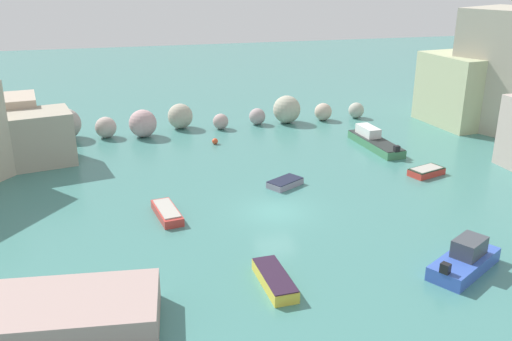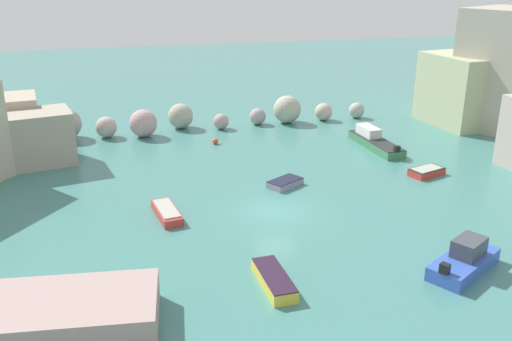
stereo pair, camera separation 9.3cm
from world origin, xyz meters
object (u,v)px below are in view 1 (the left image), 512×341
stone_dock (49,316)px  moored_boat_0 (426,171)px  moored_boat_3 (167,212)px  moored_boat_4 (275,280)px  moored_boat_5 (465,260)px  channel_buoy (215,141)px  moored_boat_1 (374,141)px  moored_boat_2 (285,183)px

stone_dock → moored_boat_0: (25.46, 12.86, -0.46)m
moored_boat_3 → moored_boat_4: moored_boat_4 is taller
moored_boat_3 → moored_boat_5: (14.09, -10.26, 0.29)m
channel_buoy → moored_boat_1: size_ratio=0.08×
moored_boat_0 → moored_boat_5: moored_boat_5 is taller
moored_boat_1 → moored_boat_0: bearing=-178.1°
moored_boat_0 → moored_boat_2: size_ratio=1.04×
channel_buoy → moored_boat_0: size_ratio=0.18×
moored_boat_5 → moored_boat_2: bearing=81.8°
moored_boat_1 → moored_boat_2: moored_boat_1 is taller
stone_dock → moored_boat_0: size_ratio=3.10×
moored_boat_5 → moored_boat_1: bearing=46.5°
moored_boat_1 → moored_boat_5: moored_boat_5 is taller
channel_buoy → moored_boat_1: 13.75m
moored_boat_2 → moored_boat_3: 9.15m
channel_buoy → moored_boat_3: (-5.60, -13.97, 0.03)m
channel_buoy → moored_boat_5: moored_boat_5 is taller
stone_dock → moored_boat_1: bearing=39.3°
moored_boat_1 → moored_boat_5: 20.66m
moored_boat_3 → moored_boat_1: bearing=109.0°
moored_boat_1 → moored_boat_5: bearing=163.1°
stone_dock → moored_boat_4: size_ratio=2.46×
moored_boat_3 → moored_boat_5: bearing=45.1°
moored_boat_0 → moored_boat_5: 13.89m
moored_boat_0 → moored_boat_2: 10.87m
moored_boat_0 → stone_dock: bearing=-171.3°
moored_boat_4 → moored_boat_5: 9.88m
channel_buoy → moored_boat_2: bearing=-74.5°
moored_boat_2 → moored_boat_5: 14.41m
moored_boat_1 → moored_boat_3: (-18.72, -9.87, -0.23)m
moored_boat_1 → moored_boat_3: bearing=113.9°
moored_boat_2 → moored_boat_5: bearing=81.2°
stone_dock → moored_boat_4: 10.31m
channel_buoy → moored_boat_4: 23.27m
moored_boat_4 → channel_buoy: bearing=174.0°
moored_boat_5 → moored_boat_4: bearing=143.6°
channel_buoy → moored_boat_0: moored_boat_0 is taller
moored_boat_0 → moored_boat_2: bearing=159.1°
moored_boat_4 → moored_boat_5: size_ratio=0.76×
moored_boat_0 → moored_boat_4: 19.25m
stone_dock → moored_boat_5: (20.07, 0.06, -0.17)m
moored_boat_0 → moored_boat_3: size_ratio=0.79×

